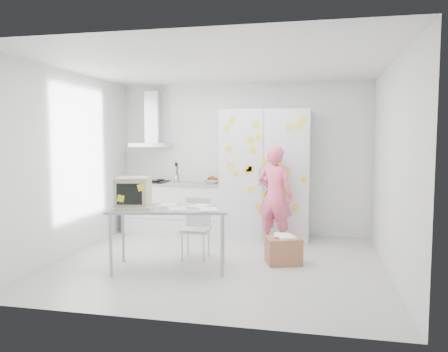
% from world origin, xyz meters
% --- Properties ---
extents(floor, '(4.50, 4.00, 0.02)m').
position_xyz_m(floor, '(0.00, 0.00, -0.01)').
color(floor, silver).
rests_on(floor, ground).
extents(walls, '(4.52, 4.01, 2.70)m').
position_xyz_m(walls, '(0.00, 0.72, 1.35)').
color(walls, white).
rests_on(walls, ground).
extents(ceiling, '(4.50, 4.00, 0.02)m').
position_xyz_m(ceiling, '(0.00, 0.00, 2.70)').
color(ceiling, white).
rests_on(ceiling, walls).
extents(counter_run, '(1.84, 0.63, 1.28)m').
position_xyz_m(counter_run, '(-1.20, 1.70, 0.47)').
color(counter_run, white).
rests_on(counter_run, ground).
extents(range_hood, '(0.70, 0.48, 1.01)m').
position_xyz_m(range_hood, '(-1.65, 1.84, 1.96)').
color(range_hood, silver).
rests_on(range_hood, walls).
extents(tall_cabinet, '(1.50, 0.68, 2.20)m').
position_xyz_m(tall_cabinet, '(0.45, 1.67, 1.10)').
color(tall_cabinet, silver).
rests_on(tall_cabinet, ground).
extents(person, '(0.68, 0.54, 1.61)m').
position_xyz_m(person, '(0.67, 1.10, 0.81)').
color(person, '#F86080').
rests_on(person, ground).
extents(desk, '(1.64, 1.04, 1.21)m').
position_xyz_m(desk, '(-0.87, -0.44, 0.92)').
color(desk, gray).
rests_on(desk, ground).
extents(chair, '(0.40, 0.40, 0.86)m').
position_xyz_m(chair, '(-0.37, 0.20, 0.48)').
color(chair, silver).
rests_on(chair, ground).
extents(cardboard_box, '(0.55, 0.49, 0.40)m').
position_xyz_m(cardboard_box, '(0.89, 0.12, 0.19)').
color(cardboard_box, '#AA6B4A').
rests_on(cardboard_box, ground).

